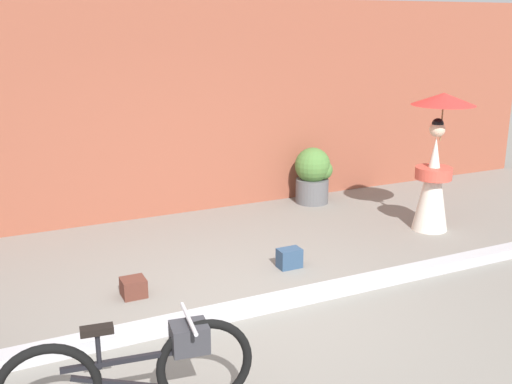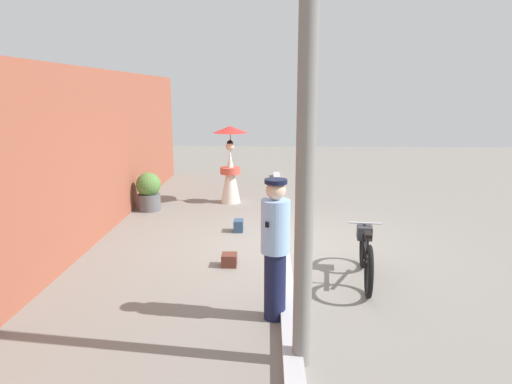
{
  "view_description": "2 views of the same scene",
  "coord_description": "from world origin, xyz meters",
  "px_view_note": "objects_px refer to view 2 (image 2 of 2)",
  "views": [
    {
      "loc": [
        -2.31,
        -4.83,
        2.74
      ],
      "look_at": [
        0.04,
        0.11,
        1.19
      ],
      "focal_mm": 41.95,
      "sensor_mm": 36.0,
      "label": 1
    },
    {
      "loc": [
        -7.84,
        0.25,
        2.69
      ],
      "look_at": [
        0.14,
        0.48,
        0.94
      ],
      "focal_mm": 32.39,
      "sensor_mm": 36.0,
      "label": 2
    }
  ],
  "objects_px": {
    "person_officer": "(275,246)",
    "bicycle_near_officer": "(366,253)",
    "backpack_on_pavement": "(230,260)",
    "potted_plant_by_door": "(149,191)",
    "backpack_spare": "(239,225)",
    "utility_pole": "(306,124)",
    "person_with_parasol": "(230,164)"
  },
  "relations": [
    {
      "from": "person_officer",
      "to": "utility_pole",
      "type": "relative_size",
      "value": 0.36
    },
    {
      "from": "person_officer",
      "to": "potted_plant_by_door",
      "type": "bearing_deg",
      "value": 28.87
    },
    {
      "from": "person_officer",
      "to": "person_with_parasol",
      "type": "relative_size",
      "value": 0.92
    },
    {
      "from": "person_officer",
      "to": "utility_pole",
      "type": "bearing_deg",
      "value": -164.72
    },
    {
      "from": "bicycle_near_officer",
      "to": "person_officer",
      "type": "bearing_deg",
      "value": 132.56
    },
    {
      "from": "bicycle_near_officer",
      "to": "person_with_parasol",
      "type": "xyz_separation_m",
      "value": [
        4.7,
        2.34,
        0.56
      ]
    },
    {
      "from": "potted_plant_by_door",
      "to": "backpack_on_pavement",
      "type": "bearing_deg",
      "value": -148.08
    },
    {
      "from": "potted_plant_by_door",
      "to": "person_officer",
      "type": "bearing_deg",
      "value": -151.13
    },
    {
      "from": "person_officer",
      "to": "backpack_on_pavement",
      "type": "bearing_deg",
      "value": 22.11
    },
    {
      "from": "bicycle_near_officer",
      "to": "potted_plant_by_door",
      "type": "bearing_deg",
      "value": 46.79
    },
    {
      "from": "backpack_spare",
      "to": "person_officer",
      "type": "bearing_deg",
      "value": -169.35
    },
    {
      "from": "backpack_spare",
      "to": "utility_pole",
      "type": "distance_m",
      "value": 5.09
    },
    {
      "from": "backpack_on_pavement",
      "to": "potted_plant_by_door",
      "type": "bearing_deg",
      "value": 31.92
    },
    {
      "from": "person_officer",
      "to": "person_with_parasol",
      "type": "height_order",
      "value": "person_with_parasol"
    },
    {
      "from": "backpack_on_pavement",
      "to": "utility_pole",
      "type": "xyz_separation_m",
      "value": [
        -2.63,
        -0.94,
        2.3
      ]
    },
    {
      "from": "person_with_parasol",
      "to": "utility_pole",
      "type": "distance_m",
      "value": 7.12
    },
    {
      "from": "person_with_parasol",
      "to": "backpack_spare",
      "type": "relative_size",
      "value": 6.89
    },
    {
      "from": "bicycle_near_officer",
      "to": "backpack_spare",
      "type": "relative_size",
      "value": 6.59
    },
    {
      "from": "potted_plant_by_door",
      "to": "utility_pole",
      "type": "bearing_deg",
      "value": -153.06
    },
    {
      "from": "person_with_parasol",
      "to": "potted_plant_by_door",
      "type": "bearing_deg",
      "value": 114.18
    },
    {
      "from": "backpack_spare",
      "to": "utility_pole",
      "type": "height_order",
      "value": "utility_pole"
    },
    {
      "from": "backpack_on_pavement",
      "to": "backpack_spare",
      "type": "height_order",
      "value": "backpack_spare"
    },
    {
      "from": "person_officer",
      "to": "backpack_on_pavement",
      "type": "xyz_separation_m",
      "value": [
        1.69,
        0.69,
        -0.82
      ]
    },
    {
      "from": "backpack_on_pavement",
      "to": "utility_pole",
      "type": "relative_size",
      "value": 0.05
    },
    {
      "from": "utility_pole",
      "to": "potted_plant_by_door",
      "type": "bearing_deg",
      "value": 26.94
    },
    {
      "from": "bicycle_near_officer",
      "to": "backpack_on_pavement",
      "type": "distance_m",
      "value": 2.09
    },
    {
      "from": "bicycle_near_officer",
      "to": "backpack_on_pavement",
      "type": "relative_size",
      "value": 7.27
    },
    {
      "from": "potted_plant_by_door",
      "to": "utility_pole",
      "type": "distance_m",
      "value": 7.06
    },
    {
      "from": "person_with_parasol",
      "to": "backpack_on_pavement",
      "type": "height_order",
      "value": "person_with_parasol"
    },
    {
      "from": "person_officer",
      "to": "bicycle_near_officer",
      "type": "bearing_deg",
      "value": -47.44
    },
    {
      "from": "backpack_on_pavement",
      "to": "backpack_spare",
      "type": "relative_size",
      "value": 0.91
    },
    {
      "from": "person_with_parasol",
      "to": "backpack_on_pavement",
      "type": "bearing_deg",
      "value": -175.56
    }
  ]
}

